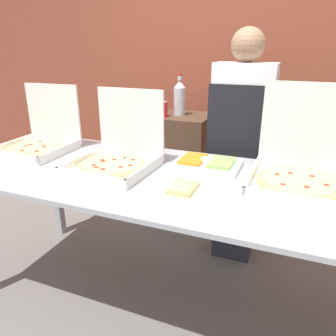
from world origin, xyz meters
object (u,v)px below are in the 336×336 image
at_px(paper_plate_front_center, 183,189).
at_px(person_server_vest, 241,139).
at_px(pizza_box_near_left, 117,155).
at_px(veggie_tray, 207,163).
at_px(soda_can_colored, 164,109).
at_px(pizza_box_near_right, 40,140).
at_px(soda_bottle, 180,97).
at_px(pizza_box_far_right, 303,167).
at_px(soda_can_silver, 149,108).

relative_size(paper_plate_front_center, person_server_vest, 0.13).
bearing_deg(pizza_box_near_left, paper_plate_front_center, -19.09).
bearing_deg(veggie_tray, soda_can_colored, 129.20).
height_order(pizza_box_near_left, paper_plate_front_center, pizza_box_near_left).
xyz_separation_m(pizza_box_near_left, veggie_tray, (0.48, 0.20, -0.06)).
height_order(pizza_box_near_left, pizza_box_near_right, pizza_box_near_left).
distance_m(pizza_box_near_left, soda_bottle, 1.04).
xyz_separation_m(pizza_box_far_right, soda_bottle, (-0.99, 0.86, 0.19)).
bearing_deg(soda_bottle, pizza_box_near_right, -126.09).
bearing_deg(pizza_box_near_right, paper_plate_front_center, -15.05).
distance_m(soda_can_silver, soda_can_colored, 0.14).
bearing_deg(person_server_vest, pizza_box_near_right, 24.31).
xyz_separation_m(soda_can_silver, person_server_vest, (0.81, -0.25, -0.12)).
bearing_deg(veggie_tray, pizza_box_near_left, -157.38).
relative_size(pizza_box_near_right, paper_plate_front_center, 2.09).
distance_m(paper_plate_front_center, veggie_tray, 0.38).
relative_size(pizza_box_near_left, person_server_vest, 0.28).
relative_size(pizza_box_near_left, soda_can_colored, 3.77).
xyz_separation_m(pizza_box_far_right, pizza_box_near_left, (-1.00, -0.15, -0.01)).
xyz_separation_m(paper_plate_front_center, veggie_tray, (0.02, 0.38, 0.01)).
bearing_deg(pizza_box_near_left, pizza_box_near_right, 173.17).
bearing_deg(soda_bottle, paper_plate_front_center, -69.07).
xyz_separation_m(pizza_box_far_right, soda_can_colored, (-1.09, 0.74, 0.10)).
height_order(soda_can_silver, person_server_vest, person_server_vest).
distance_m(veggie_tray, soda_can_silver, 1.01).
height_order(soda_bottle, soda_can_colored, soda_bottle).
bearing_deg(soda_can_colored, person_server_vest, -18.99).
bearing_deg(paper_plate_front_center, pizza_box_near_right, 166.29).
height_order(pizza_box_far_right, pizza_box_near_right, pizza_box_far_right).
relative_size(pizza_box_near_left, soda_bottle, 1.39).
bearing_deg(soda_bottle, veggie_tray, -59.86).
height_order(paper_plate_front_center, soda_can_colored, soda_can_colored).
height_order(paper_plate_front_center, person_server_vest, person_server_vest).
relative_size(paper_plate_front_center, soda_can_colored, 1.76).
xyz_separation_m(paper_plate_front_center, soda_bottle, (-0.46, 1.19, 0.26)).
relative_size(pizza_box_far_right, pizza_box_near_right, 1.15).
xyz_separation_m(soda_bottle, soda_can_silver, (-0.23, -0.11, -0.08)).
relative_size(pizza_box_far_right, veggie_tray, 1.37).
bearing_deg(soda_can_colored, pizza_box_near_right, -125.83).
bearing_deg(pizza_box_near_right, pizza_box_far_right, 0.54).
bearing_deg(pizza_box_far_right, person_server_vest, 129.51).
xyz_separation_m(pizza_box_far_right, pizza_box_near_right, (-1.66, -0.05, -0.01)).
relative_size(pizza_box_near_right, soda_bottle, 1.36).
bearing_deg(soda_can_silver, pizza_box_far_right, -31.79).
bearing_deg(pizza_box_near_left, person_server_vest, 49.75).
distance_m(soda_can_silver, person_server_vest, 0.86).
bearing_deg(soda_can_colored, pizza_box_far_right, -34.44).
distance_m(pizza_box_far_right, soda_can_colored, 1.32).
bearing_deg(soda_can_colored, soda_bottle, 52.19).
relative_size(soda_can_colored, person_server_vest, 0.08).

